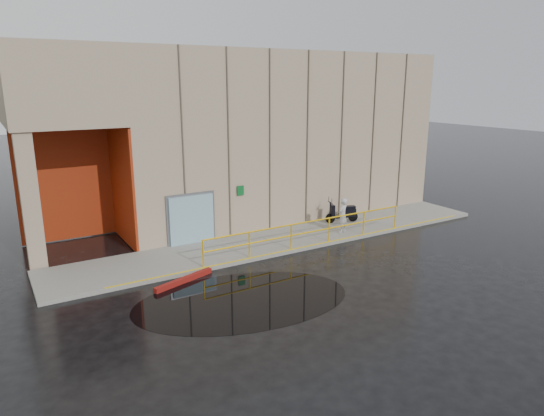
% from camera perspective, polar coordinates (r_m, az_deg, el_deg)
% --- Properties ---
extents(ground, '(120.00, 120.00, 0.00)m').
position_cam_1_polar(ground, '(15.49, -1.62, -10.75)').
color(ground, black).
rests_on(ground, ground).
extents(sidewalk, '(20.00, 3.00, 0.15)m').
position_cam_1_polar(sidewalk, '(20.97, 1.83, -3.62)').
color(sidewalk, gray).
rests_on(sidewalk, ground).
extents(building, '(20.00, 10.17, 8.00)m').
position_cam_1_polar(building, '(26.20, -3.87, 9.26)').
color(building, tan).
rests_on(building, ground).
extents(guardrail, '(9.56, 0.06, 1.03)m').
position_cam_1_polar(guardrail, '(19.86, 4.57, -2.88)').
color(guardrail, yellow).
rests_on(guardrail, sidewalk).
extents(person, '(0.66, 0.56, 1.53)m').
position_cam_1_polar(person, '(21.63, 8.32, -0.87)').
color(person, silver).
rests_on(person, sidewalk).
extents(scooter, '(1.66, 0.95, 1.25)m').
position_cam_1_polar(scooter, '(23.15, 8.29, 0.04)').
color(scooter, black).
rests_on(scooter, sidewalk).
extents(red_curb, '(2.33, 0.94, 0.18)m').
position_cam_1_polar(red_curb, '(16.96, -10.32, -8.33)').
color(red_curb, maroon).
rests_on(red_curb, ground).
extents(puddle, '(7.57, 5.50, 0.01)m').
position_cam_1_polar(puddle, '(15.51, -3.45, -10.72)').
color(puddle, black).
rests_on(puddle, ground).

